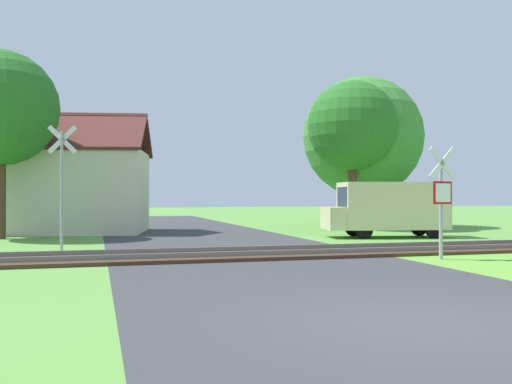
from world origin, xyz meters
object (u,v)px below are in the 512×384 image
object	(u,v)px
house	(71,189)
tree_far	(363,137)
tree_left	(0,108)
stop_sign_near	(442,196)
crossing_sign_far	(62,179)
mail_truck	(388,207)
tree_right	(352,126)

from	to	relation	value
house	tree_far	bearing A→B (deg)	14.39
tree_left	tree_far	bearing A→B (deg)	13.71
stop_sign_near	house	distance (m)	17.54
crossing_sign_far	mail_truck	size ratio (longest dim) A/B	0.74
tree_left	tree_right	distance (m)	16.31
crossing_sign_far	tree_left	size ratio (longest dim) A/B	0.51
crossing_sign_far	tree_far	distance (m)	18.64
stop_sign_near	tree_right	world-z (taller)	tree_right
tree_left	tree_right	world-z (taller)	tree_right
tree_left	mail_truck	size ratio (longest dim) A/B	1.45
house	stop_sign_near	bearing A→B (deg)	-44.86
mail_truck	crossing_sign_far	bearing A→B (deg)	112.62
crossing_sign_far	tree_far	xyz separation A→B (m)	(15.13, 10.53, 2.76)
crossing_sign_far	tree_left	distance (m)	7.35
stop_sign_near	crossing_sign_far	distance (m)	10.96
stop_sign_near	tree_left	size ratio (longest dim) A/B	0.40
house	tree_far	distance (m)	15.57
tree_far	tree_left	size ratio (longest dim) A/B	1.11
stop_sign_near	house	bearing A→B (deg)	-62.77
house	mail_truck	bearing A→B (deg)	-17.33
tree_far	tree_right	distance (m)	2.71
stop_sign_near	tree_left	bearing A→B (deg)	-48.91
tree_far	mail_truck	distance (m)	8.95
house	tree_right	distance (m)	14.04
crossing_sign_far	tree_far	bearing A→B (deg)	45.31
tree_right	tree_left	bearing A→B (deg)	-172.28
crossing_sign_far	tree_left	xyz separation A→B (m)	(-2.67, 6.18, 2.94)
mail_truck	tree_left	bearing A→B (deg)	87.36
tree_far	mail_truck	bearing A→B (deg)	-109.05
crossing_sign_far	tree_far	world-z (taller)	tree_far
stop_sign_near	tree_left	xyz separation A→B (m)	(-12.45, 11.10, 3.45)
crossing_sign_far	mail_truck	world-z (taller)	crossing_sign_far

